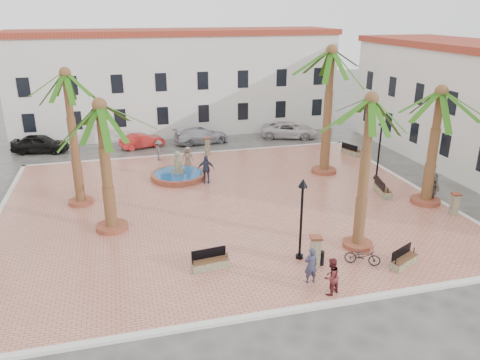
{
  "coord_description": "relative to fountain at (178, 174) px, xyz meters",
  "views": [
    {
      "loc": [
        -5.71,
        -25.53,
        11.29
      ],
      "look_at": [
        1.0,
        0.0,
        1.6
      ],
      "focal_mm": 35.0,
      "sensor_mm": 36.0,
      "label": 1
    }
  ],
  "objects": [
    {
      "name": "plaza",
      "position": [
        2.05,
        -5.31,
        -0.34
      ],
      "size": [
        26.0,
        22.0,
        0.15
      ],
      "primitive_type": "cube",
      "color": "tan",
      "rests_on": "ground"
    },
    {
      "name": "palm_s",
      "position": [
        7.29,
        -12.24,
        6.29
      ],
      "size": [
        4.8,
        4.8,
        7.7
      ],
      "color": "#A04C33",
      "rests_on": "plaza"
    },
    {
      "name": "pedestrian_north",
      "position": [
        -0.88,
        4.55,
        0.52
      ],
      "size": [
        0.64,
        1.05,
        1.58
      ],
      "primitive_type": "imported",
      "rotation": [
        0.0,
        0.0,
        1.63
      ],
      "color": "#4F4F54",
      "rests_on": "plaza"
    },
    {
      "name": "lamppost_e",
      "position": [
        13.31,
        -3.65,
        2.59
      ],
      "size": [
        0.46,
        0.46,
        4.22
      ],
      "color": "black",
      "rests_on": "plaza"
    },
    {
      "name": "bollard_e",
      "position": [
        14.45,
        -10.2,
        0.41
      ],
      "size": [
        0.56,
        0.56,
        1.32
      ],
      "rotation": [
        0.0,
        0.0,
        -0.21
      ],
      "color": "#7E7C5A",
      "rests_on": "plaza"
    },
    {
      "name": "palm_sw",
      "position": [
        -4.54,
        -7.14,
        5.58
      ],
      "size": [
        5.48,
        5.48,
        7.09
      ],
      "color": "#A04C33",
      "rests_on": "plaza"
    },
    {
      "name": "pedestrian_fountain_a",
      "position": [
        0.96,
        1.96,
        0.54
      ],
      "size": [
        0.83,
        0.57,
        1.62
      ],
      "primitive_type": "imported",
      "rotation": [
        0.0,
        0.0,
        -0.07
      ],
      "color": "#896C53",
      "rests_on": "plaza"
    },
    {
      "name": "ground",
      "position": [
        2.05,
        -5.31,
        -0.42
      ],
      "size": [
        120.0,
        120.0,
        0.0
      ],
      "primitive_type": "plane",
      "color": "#56544F",
      "rests_on": "ground"
    },
    {
      "name": "pedestrian_east",
      "position": [
        14.45,
        -8.11,
        0.65
      ],
      "size": [
        0.65,
        1.73,
        1.84
      ],
      "primitive_type": "imported",
      "rotation": [
        0.0,
        0.0,
        -1.63
      ],
      "color": "#6E6258",
      "rests_on": "plaza"
    },
    {
      "name": "fountain",
      "position": [
        0.0,
        0.0,
        0.0
      ],
      "size": [
        3.82,
        3.82,
        1.98
      ],
      "color": "#A04C33",
      "rests_on": "plaza"
    },
    {
      "name": "bollard_se",
      "position": [
        4.48,
        -13.42,
        0.5
      ],
      "size": [
        0.63,
        0.63,
        1.48
      ],
      "rotation": [
        0.0,
        0.0,
        -0.22
      ],
      "color": "#7E7C5A",
      "rests_on": "plaza"
    },
    {
      "name": "bench_se",
      "position": [
        8.44,
        -14.5,
        -0.02
      ],
      "size": [
        1.71,
        1.19,
        0.87
      ],
      "rotation": [
        0.0,
        0.0,
        0.46
      ],
      "color": "#7E7C5A",
      "rests_on": "plaza"
    },
    {
      "name": "pedestrian_fountain_b",
      "position": [
        1.71,
        -1.36,
        0.7
      ],
      "size": [
        1.19,
        0.64,
        1.93
      ],
      "primitive_type": "imported",
      "rotation": [
        0.0,
        0.0,
        -0.16
      ],
      "color": "#303651",
      "rests_on": "plaza"
    },
    {
      "name": "palm_ne",
      "position": [
        10.37,
        -1.41,
        7.32
      ],
      "size": [
        5.78,
        5.78,
        8.95
      ],
      "color": "#A04C33",
      "rests_on": "plaza"
    },
    {
      "name": "bench_s",
      "position": [
        -0.23,
        -12.45,
        -0.01
      ],
      "size": [
        1.78,
        0.72,
        0.91
      ],
      "rotation": [
        0.0,
        0.0,
        0.11
      ],
      "color": "#7E7C5A",
      "rests_on": "plaza"
    },
    {
      "name": "building_north",
      "position": [
        2.05,
        14.68,
        4.35
      ],
      "size": [
        30.4,
        7.4,
        9.5
      ],
      "color": "silver",
      "rests_on": "ground"
    },
    {
      "name": "palm_nw",
      "position": [
        -6.34,
        -3.01,
        6.71
      ],
      "size": [
        4.87,
        4.87,
        8.15
      ],
      "color": "#A04C33",
      "rests_on": "plaza"
    },
    {
      "name": "bicycle_a",
      "position": [
        6.64,
        -13.9,
        0.16
      ],
      "size": [
        1.7,
        1.3,
        0.86
      ],
      "primitive_type": "imported",
      "rotation": [
        0.0,
        0.0,
        1.05
      ],
      "color": "black",
      "rests_on": "plaza"
    },
    {
      "name": "palm_e",
      "position": [
        14.01,
        -8.23,
        5.62
      ],
      "size": [
        5.67,
        5.67,
        7.16
      ],
      "color": "#A04C33",
      "rests_on": "plaza"
    },
    {
      "name": "cyclist_b",
      "position": [
        4.18,
        -15.71,
        0.55
      ],
      "size": [
        0.98,
        0.9,
        1.64
      ],
      "primitive_type": "imported",
      "rotation": [
        0.0,
        0.0,
        3.59
      ],
      "color": "#5C1E1E",
      "rests_on": "plaza"
    },
    {
      "name": "bollard_n",
      "position": [
        3.06,
        5.09,
        0.45
      ],
      "size": [
        0.55,
        0.55,
        1.39
      ],
      "rotation": [
        0.0,
        0.0,
        -0.11
      ],
      "color": "#7E7C5A",
      "rests_on": "plaza"
    },
    {
      "name": "car_white",
      "position": [
        11.51,
        8.9,
        0.29
      ],
      "size": [
        5.62,
        3.92,
        1.43
      ],
      "primitive_type": "imported",
      "rotation": [
        0.0,
        0.0,
        1.24
      ],
      "color": "silver",
      "rests_on": "ground"
    },
    {
      "name": "bench_e",
      "position": [
        12.17,
        -6.31,
        0.02
      ],
      "size": [
        1.0,
        2.03,
        1.03
      ],
      "rotation": [
        0.0,
        0.0,
        1.36
      ],
      "color": "#7E7C5A",
      "rests_on": "plaza"
    },
    {
      "name": "lamppost_s",
      "position": [
        4.05,
        -12.62,
        2.45
      ],
      "size": [
        0.44,
        0.44,
        4.01
      ],
      "color": "black",
      "rests_on": "plaza"
    },
    {
      "name": "car_black",
      "position": [
        -10.18,
        9.59,
        0.35
      ],
      "size": [
        4.79,
        2.65,
        1.54
      ],
      "primitive_type": "imported",
      "rotation": [
        0.0,
        0.0,
        1.38
      ],
      "color": "black",
      "rests_on": "ground"
    },
    {
      "name": "bench_ne",
      "position": [
        14.3,
        2.07,
        -0.01
      ],
      "size": [
        1.12,
        1.78,
        0.9
      ],
      "rotation": [
        0.0,
        0.0,
        1.95
      ],
      "color": "#7E7C5A",
      "rests_on": "plaza"
    },
    {
      "name": "kerb_s",
      "position": [
        2.05,
        -16.31,
        -0.34
      ],
      "size": [
        26.3,
        0.3,
        0.16
      ],
      "primitive_type": "cube",
      "color": "silver",
      "rests_on": "ground"
    },
    {
      "name": "kerb_e",
      "position": [
        15.05,
        -5.31,
        -0.34
      ],
      "size": [
        0.3,
        22.3,
        0.16
      ],
      "primitive_type": "cube",
      "color": "silver",
      "rests_on": "ground"
    },
    {
      "name": "car_silver",
      "position": [
        3.26,
        9.04,
        0.28
      ],
      "size": [
        5.04,
        2.53,
        1.41
      ],
      "primitive_type": "imported",
      "rotation": [
        0.0,
        0.0,
        1.69
      ],
      "color": "#B0B1B9",
      "rests_on": "ground"
    },
    {
      "name": "cyclist_a",
      "position": [
        3.72,
        -14.7,
        0.56
      ],
      "size": [
        0.61,
        0.41,
        1.66
      ],
      "primitive_type": "imported",
      "rotation": [
        0.0,
        0.0,
        3.16
      ],
      "color": "#30324B",
      "rests_on": "plaza"
    },
    {
      "name": "car_red",
      "position": [
        -1.92,
        8.91,
        0.2
      ],
      "size": [
        4.0,
        2.31,
        1.25
      ],
      "primitive_type": "imported",
      "rotation": [
        0.0,
        0.0,
        1.85
      ],
      "color": "red",
      "rests_on": "ground"
    },
    {
      "name": "litter_bin",
      "position": [
        4.77,
        -13.42,
        0.06
      ],
      "size": [
        0.34,
        0.34,
        0.65
      ],
      "primitive_type": "cylinder",
      "color": "black",
      "rests_on": "plaza"
    },
    {
      "name": "kerb_n",
      "position": [
        2.05,
        5.69,
        -0.34
      ],
      "size": [
        26.3,
        0.3,
        0.16
      ],
      "primitive_type": "cube",
      "color": "silver",
      "rests_on": "ground"
    }
  ]
}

